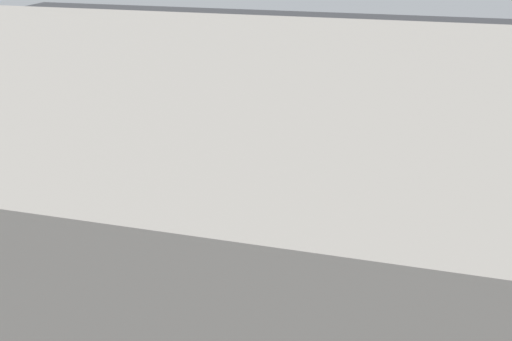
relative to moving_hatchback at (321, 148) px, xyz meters
name	(u,v)px	position (x,y,z in m)	size (l,w,h in m)	color
ground_plane	(364,192)	(-1.16, 0.17, -1.03)	(60.00, 60.00, 0.00)	black
kerb_strip	(353,300)	(-1.16, 4.37, -1.01)	(24.00, 3.20, 0.04)	gray
moving_hatchback	(321,148)	(0.00, 0.00, 0.00)	(4.23, 2.79, 2.06)	orange
fire_hydrant	(169,217)	(2.87, 3.09, -0.63)	(0.42, 0.31, 0.80)	#197A2D
pedestrian	(112,207)	(3.99, 3.44, -0.34)	(0.33, 0.55, 1.22)	#B2262D
metal_railing	(383,321)	(-1.63, 5.60, -0.30)	(9.18, 0.04, 1.05)	#B7BABF
sign_post	(148,180)	(2.96, 3.69, 0.55)	(0.07, 0.44, 2.40)	#4C4C51
puddle_patch	(267,173)	(1.47, -0.32, -1.02)	(2.52, 2.52, 0.01)	black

